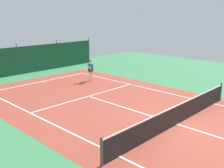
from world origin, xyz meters
TOP-DOWN VIEW (x-y plane):
  - ground_plane at (0.00, 0.00)m, footprint 36.00×36.00m
  - court_surface at (0.00, 0.00)m, footprint 11.02×26.60m
  - tennis_net at (0.00, 0.00)m, footprint 10.12×0.10m
  - back_fence at (-0.00, 15.98)m, footprint 16.30×0.98m
  - tennis_player at (2.79, 9.28)m, footprint 0.71×0.75m
  - tennis_ball_near_player at (4.03, 2.42)m, footprint 0.07×0.07m

SIDE VIEW (x-z plane):
  - ground_plane at x=0.00m, z-range 0.00..0.00m
  - court_surface at x=0.00m, z-range 0.00..0.01m
  - tennis_ball_near_player at x=4.03m, z-range 0.00..0.07m
  - tennis_net at x=0.00m, z-range -0.04..1.06m
  - back_fence at x=0.00m, z-range -0.68..2.02m
  - tennis_player at x=2.79m, z-range 0.14..1.78m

